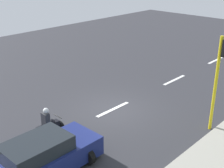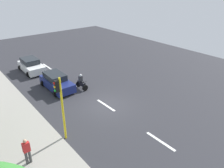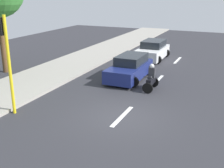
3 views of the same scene
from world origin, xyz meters
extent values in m
cube|color=#2D2D33|center=(0.00, 0.00, -0.05)|extent=(40.00, 60.00, 0.10)
cube|color=#9E998E|center=(7.00, 0.00, 0.07)|extent=(4.00, 60.00, 0.15)
cube|color=white|center=(0.00, -12.00, 0.01)|extent=(0.20, 2.40, 0.01)
cube|color=white|center=(0.00, -6.00, 0.01)|extent=(0.20, 2.40, 0.01)
cube|color=white|center=(0.00, 0.00, 0.01)|extent=(0.20, 2.40, 0.01)
cube|color=white|center=(0.00, 6.00, 0.01)|extent=(0.20, 2.40, 0.01)
cube|color=white|center=(2.03, -11.54, 0.56)|extent=(1.89, 4.12, 0.80)
cube|color=#1E2328|center=(2.03, -11.87, 1.24)|extent=(1.59, 2.30, 0.56)
cylinder|color=black|center=(1.20, -10.19, 0.32)|extent=(0.64, 0.22, 0.64)
cylinder|color=black|center=(2.87, -10.19, 0.32)|extent=(0.64, 0.22, 0.64)
cylinder|color=black|center=(1.20, -12.90, 0.32)|extent=(0.64, 0.22, 0.64)
cylinder|color=black|center=(2.87, -12.90, 0.32)|extent=(0.64, 0.22, 0.64)
cube|color=navy|center=(1.77, -5.55, 0.56)|extent=(1.81, 4.32, 0.80)
cube|color=#1E2328|center=(1.77, -5.89, 1.24)|extent=(1.52, 2.42, 0.56)
cylinder|color=black|center=(0.97, -4.12, 0.32)|extent=(0.64, 0.22, 0.64)
cylinder|color=black|center=(2.56, -4.12, 0.32)|extent=(0.64, 0.22, 0.64)
cylinder|color=black|center=(0.97, -6.98, 0.32)|extent=(0.64, 0.22, 0.64)
cylinder|color=black|center=(2.56, -6.98, 0.32)|extent=(0.64, 0.22, 0.64)
cylinder|color=black|center=(-0.12, -3.43, 0.30)|extent=(0.60, 0.10, 0.60)
cylinder|color=black|center=(-0.12, -4.63, 0.30)|extent=(0.60, 0.10, 0.60)
cube|color=black|center=(-0.12, -4.08, 0.55)|extent=(0.28, 1.10, 0.36)
sphere|color=black|center=(-0.12, -3.88, 0.73)|extent=(0.32, 0.32, 0.32)
cylinder|color=black|center=(-0.12, -3.53, 0.90)|extent=(0.55, 0.04, 0.04)
cube|color=#333338|center=(-0.12, -4.18, 1.00)|extent=(0.36, 0.24, 0.60)
sphere|color=silver|center=(-0.12, -4.13, 1.40)|extent=(0.26, 0.26, 0.26)
cylinder|color=#3F3F3F|center=(7.45, 2.49, 0.57)|extent=(0.16, 0.16, 0.85)
cylinder|color=#3F3F3F|center=(7.65, 2.49, 0.57)|extent=(0.16, 0.16, 0.85)
cube|color=red|center=(7.55, 2.49, 1.30)|extent=(0.40, 0.24, 0.60)
sphere|color=tan|center=(7.55, 2.49, 1.73)|extent=(0.22, 0.22, 0.22)
cylinder|color=yellow|center=(4.75, 1.69, 2.25)|extent=(0.14, 0.14, 4.50)
cube|color=black|center=(4.97, 1.69, 4.00)|extent=(0.24, 0.24, 0.76)
sphere|color=red|center=(5.09, 1.69, 4.24)|extent=(0.16, 0.16, 0.16)
sphere|color=#F2A50C|center=(5.09, 1.69, 4.00)|extent=(0.16, 0.16, 0.16)
sphere|color=green|center=(5.09, 1.69, 3.76)|extent=(0.16, 0.16, 0.16)
camera|label=1|loc=(10.22, -10.86, 7.51)|focal=49.59mm
camera|label=2|loc=(9.83, 12.96, 9.79)|focal=35.21mm
camera|label=3|loc=(-4.50, 11.25, 5.52)|focal=46.57mm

